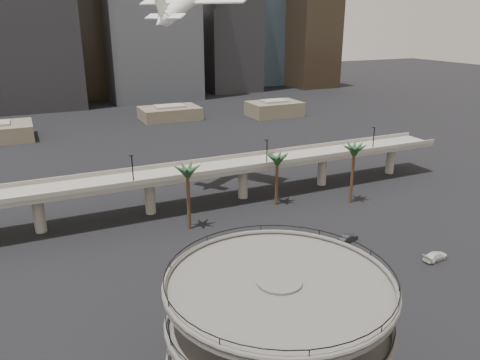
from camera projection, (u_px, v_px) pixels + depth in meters
name	position (u px, v px, depth m)	size (l,w,h in m)	color
ground	(351.00, 356.00, 58.21)	(700.00, 700.00, 0.00)	black
parking_ramp	(278.00, 337.00, 46.40)	(22.20, 22.20, 17.35)	#524F4C
overpass	(198.00, 174.00, 102.97)	(130.00, 9.30, 14.70)	gray
palm_trees	(277.00, 161.00, 98.33)	(42.40, 10.40, 14.00)	#452F1D
low_buildings	(138.00, 119.00, 182.02)	(135.00, 27.50, 6.80)	brown
skyline	(114.00, 11.00, 236.15)	(269.00, 86.00, 118.82)	gray
car_a	(247.00, 303.00, 67.89)	(1.67, 4.16, 1.42)	#B22119
car_b	(348.00, 238.00, 87.87)	(1.51, 4.34, 1.43)	black
car_c	(435.00, 256.00, 81.17)	(2.06, 5.07, 1.47)	silver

